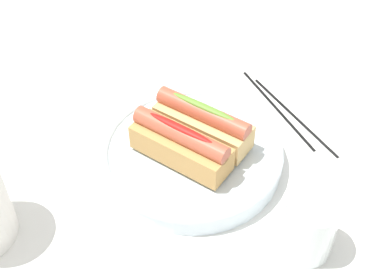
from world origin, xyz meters
The scene contains 7 objects.
ground_plane centered at (0.00, 0.00, 0.00)m, with size 2.40×2.40×0.00m, color white.
serving_bowl centered at (0.02, 0.02, 0.02)m, with size 0.27×0.27×0.04m.
hotdog_front centered at (0.03, -0.01, 0.06)m, with size 0.16×0.10×0.06m.
hotdog_back centered at (0.01, 0.04, 0.06)m, with size 0.16×0.10×0.06m.
water_glass centered at (-0.19, -0.02, 0.04)m, with size 0.07×0.07×0.09m.
chopstick_near centered at (0.04, -0.17, 0.00)m, with size 0.01×0.01×0.22m, color black.
chopstick_far centered at (0.01, -0.18, 0.00)m, with size 0.01×0.01×0.22m, color black.
Camera 1 is at (-0.44, 0.33, 0.61)m, focal length 50.50 mm.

